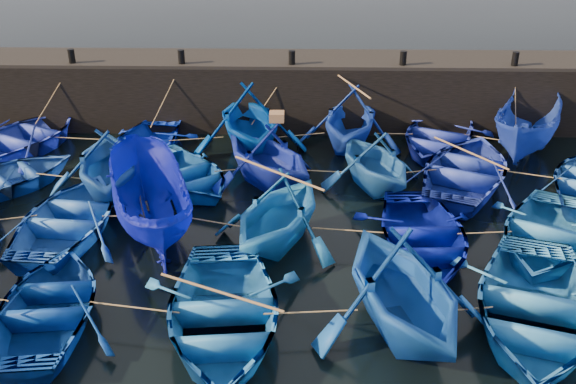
{
  "coord_description": "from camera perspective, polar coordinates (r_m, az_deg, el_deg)",
  "views": [
    {
      "loc": [
        0.36,
        -13.14,
        9.1
      ],
      "look_at": [
        0.0,
        3.2,
        0.7
      ],
      "focal_mm": 40.0,
      "sensor_mm": 36.0,
      "label": 1
    }
  ],
  "objects": [
    {
      "name": "boat_9",
      "position": [
        19.87,
        -1.84,
        3.41
      ],
      "size": [
        5.38,
        5.46,
        2.18
      ],
      "primitive_type": "imported",
      "rotation": [
        0.0,
        0.0,
        3.82
      ],
      "color": "navy",
      "rests_on": "ground"
    },
    {
      "name": "boat_22",
      "position": [
        13.99,
        -5.94,
        -10.73
      ],
      "size": [
        4.21,
        5.52,
        1.07
      ],
      "primitive_type": "imported",
      "rotation": [
        0.0,
        0.0,
        0.1
      ],
      "color": "#165CAD",
      "rests_on": "ground"
    },
    {
      "name": "boat_18",
      "position": [
        18.04,
        21.94,
        -3.49
      ],
      "size": [
        5.13,
        5.72,
        0.98
      ],
      "primitive_type": "imported",
      "rotation": [
        0.0,
        0.0,
        -0.47
      ],
      "color": "#1D64AE",
      "rests_on": "ground"
    },
    {
      "name": "boat_15",
      "position": [
        17.6,
        -12.26,
        -0.82
      ],
      "size": [
        3.66,
        5.6,
        2.03
      ],
      "primitive_type": "imported",
      "rotation": [
        0.0,
        0.0,
        3.49
      ],
      "color": "#0710A3",
      "rests_on": "ground"
    },
    {
      "name": "boat_7",
      "position": [
        19.99,
        -15.71,
        2.66
      ],
      "size": [
        4.7,
        5.13,
        2.28
      ],
      "primitive_type": "imported",
      "rotation": [
        0.0,
        0.0,
        3.39
      ],
      "color": "#16498F",
      "rests_on": "ground"
    },
    {
      "name": "bollard_1",
      "position": [
        23.98,
        -9.46,
        11.78
      ],
      "size": [
        0.24,
        0.24,
        0.5
      ],
      "primitive_type": "cylinder",
      "color": "black",
      "rests_on": "quay_top"
    },
    {
      "name": "bollard_0",
      "position": [
        25.02,
        -18.69,
        11.38
      ],
      "size": [
        0.24,
        0.24,
        0.5
      ],
      "primitive_type": "cylinder",
      "color": "black",
      "rests_on": "quay_top"
    },
    {
      "name": "bollard_3",
      "position": [
        23.86,
        10.2,
        11.64
      ],
      "size": [
        0.24,
        0.24,
        0.5
      ],
      "primitive_type": "cylinder",
      "color": "black",
      "rests_on": "quay_top"
    },
    {
      "name": "boat_21",
      "position": [
        15.22,
        -20.41,
        -9.39
      ],
      "size": [
        3.64,
        4.74,
        0.92
      ],
      "primitive_type": "imported",
      "rotation": [
        0.0,
        0.0,
        3.25
      ],
      "color": "navy",
      "rests_on": "ground"
    },
    {
      "name": "boat_24",
      "position": [
        15.03,
        21.07,
        -9.52
      ],
      "size": [
        5.37,
        6.39,
        1.13
      ],
      "primitive_type": "imported",
      "rotation": [
        0.0,
        0.0,
        -0.31
      ],
      "color": "blue",
      "rests_on": "ground"
    },
    {
      "name": "boat_2",
      "position": [
        22.31,
        -3.53,
        6.5
      ],
      "size": [
        4.97,
        5.46,
        2.46
      ],
      "primitive_type": "imported",
      "rotation": [
        0.0,
        0.0,
        0.22
      ],
      "color": "#003BA4",
      "rests_on": "ground"
    },
    {
      "name": "quay_top",
      "position": [
        24.53,
        0.38,
        11.74
      ],
      "size": [
        26.0,
        2.5,
        0.12
      ],
      "primitive_type": "cube",
      "color": "black",
      "rests_on": "quay_wall"
    },
    {
      "name": "boat_14",
      "position": [
        18.47,
        -18.81,
        -2.14
      ],
      "size": [
        3.83,
        5.09,
        1.0
      ],
      "primitive_type": "imported",
      "rotation": [
        0.0,
        0.0,
        3.06
      ],
      "color": "blue",
      "rests_on": "ground"
    },
    {
      "name": "boat_23",
      "position": [
        13.79,
        10.12,
        -8.15
      ],
      "size": [
        5.13,
        5.56,
        2.43
      ],
      "primitive_type": "imported",
      "rotation": [
        0.0,
        0.0,
        0.29
      ],
      "color": "#1049A8",
      "rests_on": "ground"
    },
    {
      "name": "boat_4",
      "position": [
        23.41,
        13.17,
        4.93
      ],
      "size": [
        5.17,
        5.9,
        1.02
      ],
      "primitive_type": "imported",
      "rotation": [
        0.0,
        0.0,
        -0.41
      ],
      "color": "navy",
      "rests_on": "ground"
    },
    {
      "name": "boat_11",
      "position": [
        20.87,
        15.67,
        1.93
      ],
      "size": [
        5.59,
        6.36,
        1.1
      ],
      "primitive_type": "imported",
      "rotation": [
        0.0,
        0.0,
        2.73
      ],
      "color": "navy",
      "rests_on": "ground"
    },
    {
      "name": "ground",
      "position": [
        15.99,
        -0.25,
        -7.49
      ],
      "size": [
        120.0,
        120.0,
        0.0
      ],
      "primitive_type": "plane",
      "color": "black",
      "rests_on": "ground"
    },
    {
      "name": "bollard_4",
      "position": [
        24.79,
        19.55,
        11.11
      ],
      "size": [
        0.24,
        0.24,
        0.5
      ],
      "primitive_type": "cylinder",
      "color": "black",
      "rests_on": "quay_top"
    },
    {
      "name": "boat_8",
      "position": [
        20.28,
        -9.08,
        1.59
      ],
      "size": [
        5.08,
        5.34,
        0.9
      ],
      "primitive_type": "imported",
      "rotation": [
        0.0,
        0.0,
        0.64
      ],
      "color": "#0E4DA3",
      "rests_on": "ground"
    },
    {
      "name": "boat_16",
      "position": [
        16.66,
        -0.88,
        -1.66
      ],
      "size": [
        4.86,
        5.12,
        2.12
      ],
      "primitive_type": "imported",
      "rotation": [
        0.0,
        0.0,
        -0.44
      ],
      "color": "blue",
      "rests_on": "ground"
    },
    {
      "name": "boat_17",
      "position": [
        17.05,
        11.88,
        -3.82
      ],
      "size": [
        3.49,
        4.76,
        0.96
      ],
      "primitive_type": "imported",
      "rotation": [
        0.0,
        0.0,
        0.03
      ],
      "color": "#000979",
      "rests_on": "ground"
    },
    {
      "name": "boat_0",
      "position": [
        24.43,
        -22.51,
        4.53
      ],
      "size": [
        5.55,
        6.22,
        1.06
      ],
      "primitive_type": "imported",
      "rotation": [
        0.0,
        0.0,
        2.69
      ],
      "color": "#1D2EA5",
      "rests_on": "ground"
    },
    {
      "name": "wooden_crate",
      "position": [
        19.4,
        -1.0,
        6.72
      ],
      "size": [
        0.45,
        0.43,
        0.27
      ],
      "primitive_type": "cube",
      "color": "#8B603C",
      "rests_on": "boat_9"
    },
    {
      "name": "boat_10",
      "position": [
        19.89,
        7.76,
        2.9
      ],
      "size": [
        4.47,
        4.75,
        2.0
      ],
      "primitive_type": "imported",
      "rotation": [
        0.0,
        0.0,
        3.53
      ],
      "color": "#1A5698",
      "rests_on": "ground"
    },
    {
      "name": "boat_5",
      "position": [
        23.59,
        20.58,
        5.37
      ],
      "size": [
        4.11,
        5.56,
        2.02
      ],
      "primitive_type": "imported",
      "rotation": [
        0.0,
        0.0,
        -0.46
      ],
      "color": "#1B379E",
      "rests_on": "ground"
    },
    {
      "name": "boat_3",
      "position": [
        22.77,
        5.58,
        6.61
      ],
      "size": [
        4.51,
        4.98,
        2.29
      ],
      "primitive_type": "imported",
      "rotation": [
        0.0,
        0.0,
        -0.19
      ],
      "color": "#1437AF",
      "rests_on": "ground"
    },
    {
      "name": "boat_6",
      "position": [
        21.71,
        -23.6,
        1.26
      ],
      "size": [
        5.1,
        5.06,
        0.87
      ],
      "primitive_type": "imported",
      "rotation": [
        0.0,
        0.0,
        2.34
      ],
      "color": "navy",
      "rests_on": "ground"
    },
    {
      "name": "bollard_2",
      "position": [
        23.58,
        0.35,
        11.88
      ],
      "size": [
        0.24,
        0.24,
        0.5
      ],
      "primitive_type": "cylinder",
      "color": "black",
      "rests_on": "quay_top"
    },
    {
      "name": "loose_oars",
      "position": [
        17.92,
        4.93,
        2.62
      ],
      "size": [
        9.15,
        12.41,
        1.27
      ],
      "color": "#99724C",
      "rests_on": "ground"
    },
    {
      "name": "boat_1",
      "position": [
        22.85,
        -12.73,
        4.27
      ],
      "size": [
        3.74,
        4.78,
        0.9
      ],
      "primitive_type": "imported",
      "rotation": [
        0.0,
        0.0,
        -0.15
      ],
      "color": "#0624C4",
      "rests_on": "ground"
    },
    {
      "name": "mooring_ropes",
      "position": [
        19.96,
        0.0,
        2.89
      ],
      "size": [
        17.77,
        11.75,
        2.1
      ],
      "color": "tan",
      "rests_on": "ground"
    },
    {
      "name": "quay_wall",
      "position": [
        24.91,
        0.37,
        8.83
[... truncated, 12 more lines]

